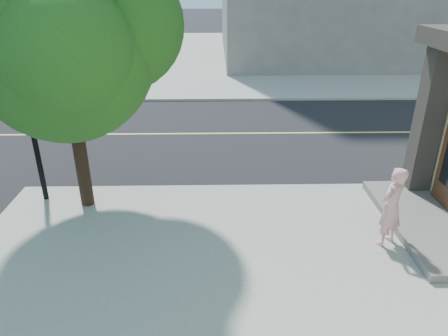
{
  "coord_description": "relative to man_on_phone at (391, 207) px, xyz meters",
  "views": [
    {
      "loc": [
        4.35,
        -10.4,
        5.47
      ],
      "look_at": [
        4.52,
        -1.41,
        1.3
      ],
      "focal_mm": 33.37,
      "sensor_mm": 36.0,
      "label": 1
    }
  ],
  "objects": [
    {
      "name": "ground",
      "position": [
        -8.03,
        2.85,
        -1.03
      ],
      "size": [
        140.0,
        140.0,
        0.0
      ],
      "primitive_type": "plane",
      "color": "black",
      "rests_on": "ground"
    },
    {
      "name": "road_ew",
      "position": [
        -8.03,
        7.35,
        -1.02
      ],
      "size": [
        140.0,
        9.0,
        0.01
      ],
      "primitive_type": "cube",
      "color": "black",
      "rests_on": "ground"
    },
    {
      "name": "street_tree",
      "position": [
        -6.9,
        1.89,
        3.36
      ],
      "size": [
        4.98,
        4.53,
        6.61
      ],
      "rotation": [
        0.0,
        0.0,
        0.32
      ],
      "color": "black",
      "rests_on": "sidewalk_se"
    },
    {
      "name": "sidewalk_ne",
      "position": [
        5.47,
        24.35,
        -0.97
      ],
      "size": [
        29.0,
        25.0,
        0.12
      ],
      "primitive_type": "cube",
      "color": "#97988E",
      "rests_on": "ground"
    },
    {
      "name": "man_on_phone",
      "position": [
        0.0,
        0.0,
        0.0
      ],
      "size": [
        0.79,
        0.74,
        1.82
      ],
      "primitive_type": "imported",
      "rotation": [
        0.0,
        0.0,
        3.75
      ],
      "color": "#E8A5A1",
      "rests_on": "sidewalk_se"
    }
  ]
}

